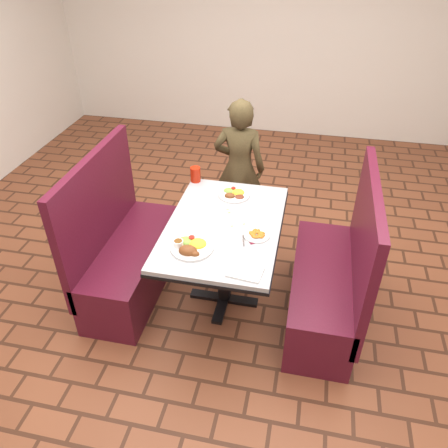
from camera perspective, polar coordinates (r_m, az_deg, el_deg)
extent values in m
plane|color=brown|center=(3.60, 0.00, -9.80)|extent=(7.00, 7.00, 0.00)
cube|color=white|center=(6.12, 7.53, 24.12)|extent=(6.00, 0.04, 2.80)
cube|color=#AFB2B4|center=(3.13, 0.00, -0.26)|extent=(0.80, 1.20, 0.03)
cube|color=black|center=(3.14, 0.00, -0.67)|extent=(0.81, 1.21, 0.02)
cylinder|color=black|center=(3.36, 0.00, -5.48)|extent=(0.10, 0.10, 0.69)
cube|color=black|center=(3.59, 0.00, -9.63)|extent=(0.55, 0.08, 0.03)
cube|color=black|center=(3.59, 0.00, -9.63)|extent=(0.08, 0.55, 0.03)
cube|color=#581427|center=(3.64, -11.68, -5.34)|extent=(0.45, 1.20, 0.45)
cube|color=#581427|center=(3.45, -15.98, 1.26)|extent=(0.06, 1.20, 0.95)
cube|color=#581427|center=(3.41, 12.56, -8.76)|extent=(0.45, 1.20, 0.45)
cube|color=#581427|center=(3.13, 17.65, -2.89)|extent=(0.06, 1.20, 0.95)
imported|color=brown|center=(4.04, 2.00, 7.27)|extent=(0.48, 0.32, 1.31)
cylinder|color=white|center=(2.89, -4.21, -3.11)|extent=(0.28, 0.28, 0.02)
ellipsoid|color=yellow|center=(2.89, -3.44, -2.21)|extent=(0.12, 0.12, 0.05)
ellipsoid|color=#88B347|center=(2.93, -4.94, -1.94)|extent=(0.12, 0.09, 0.04)
cylinder|color=red|center=(2.94, -4.24, -1.73)|extent=(0.04, 0.04, 0.01)
ellipsoid|color=brown|center=(2.82, -4.76, -3.09)|extent=(0.12, 0.09, 0.07)
ellipsoid|color=brown|center=(2.81, -3.91, -3.62)|extent=(0.07, 0.05, 0.04)
cylinder|color=white|center=(2.89, -5.99, -2.54)|extent=(0.07, 0.07, 0.04)
cylinder|color=brown|center=(2.88, -6.01, -2.22)|extent=(0.05, 0.05, 0.01)
cylinder|color=white|center=(3.44, 1.33, 3.81)|extent=(0.24, 0.24, 0.01)
ellipsoid|color=yellow|center=(3.45, 1.88, 4.44)|extent=(0.10, 0.10, 0.04)
ellipsoid|color=#88B347|center=(3.47, 0.75, 4.59)|extent=(0.10, 0.08, 0.03)
cylinder|color=red|center=(3.48, 1.24, 4.72)|extent=(0.04, 0.04, 0.01)
ellipsoid|color=brown|center=(3.39, 2.06, 3.73)|extent=(0.07, 0.07, 0.03)
ellipsoid|color=brown|center=(3.39, 0.76, 3.96)|extent=(0.08, 0.06, 0.05)
cylinder|color=white|center=(3.01, 4.28, -1.50)|extent=(0.18, 0.18, 0.01)
cube|color=maroon|center=(2.98, 4.02, -1.96)|extent=(0.13, 0.13, 0.00)
cube|color=silver|center=(2.96, 2.57, -2.16)|extent=(0.03, 0.13, 0.00)
cylinder|color=#B9200C|center=(3.62, -3.75, 6.49)|extent=(0.08, 0.08, 0.12)
cube|color=white|center=(2.71, 2.80, -6.23)|extent=(0.23, 0.18, 0.01)
cube|color=#BABABF|center=(2.85, -3.08, -3.72)|extent=(0.01, 0.16, 0.00)
cube|color=silver|center=(2.86, -3.03, -3.53)|extent=(0.04, 0.13, 0.00)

